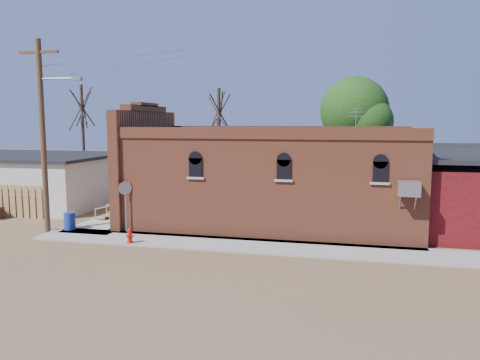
% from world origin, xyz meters
% --- Properties ---
extents(ground, '(120.00, 120.00, 0.00)m').
position_xyz_m(ground, '(0.00, 0.00, 0.00)').
color(ground, brown).
rests_on(ground, ground).
extents(sidewalk_south, '(19.00, 2.20, 0.08)m').
position_xyz_m(sidewalk_south, '(1.50, 0.90, 0.04)').
color(sidewalk_south, '#9E9991').
rests_on(sidewalk_south, ground).
extents(sidewalk_west, '(2.60, 10.00, 0.08)m').
position_xyz_m(sidewalk_west, '(-6.30, 6.00, 0.04)').
color(sidewalk_west, '#9E9991').
rests_on(sidewalk_west, ground).
extents(brick_bar, '(16.40, 7.97, 6.30)m').
position_xyz_m(brick_bar, '(1.64, 5.49, 2.34)').
color(brick_bar, '#A24F31').
rests_on(brick_bar, ground).
extents(red_shed, '(5.40, 6.40, 4.30)m').
position_xyz_m(red_shed, '(11.50, 5.50, 2.27)').
color(red_shed, '#550E0E').
rests_on(red_shed, ground).
extents(wood_fence, '(5.20, 0.10, 1.80)m').
position_xyz_m(wood_fence, '(-12.80, 3.80, 0.90)').
color(wood_fence, olive).
rests_on(wood_fence, ground).
extents(utility_pole, '(3.12, 0.26, 9.00)m').
position_xyz_m(utility_pole, '(-8.14, 1.20, 4.77)').
color(utility_pole, '#46301C').
rests_on(utility_pole, ground).
extents(tree_bare_near, '(2.80, 2.80, 7.65)m').
position_xyz_m(tree_bare_near, '(-3.00, 13.00, 5.96)').
color(tree_bare_near, '#4B362B').
rests_on(tree_bare_near, ground).
extents(tree_bare_far, '(2.80, 2.80, 8.16)m').
position_xyz_m(tree_bare_far, '(-14.00, 14.00, 6.36)').
color(tree_bare_far, '#4B362B').
rests_on(tree_bare_far, ground).
extents(tree_leafy, '(4.40, 4.40, 8.15)m').
position_xyz_m(tree_leafy, '(6.00, 13.50, 5.93)').
color(tree_leafy, '#4B362B').
rests_on(tree_leafy, ground).
extents(fire_hydrant, '(0.38, 0.38, 0.65)m').
position_xyz_m(fire_hydrant, '(-3.34, -0.00, 0.40)').
color(fire_hydrant, red).
rests_on(fire_hydrant, sidewalk_south).
extents(stop_sign, '(0.53, 0.48, 2.43)m').
position_xyz_m(stop_sign, '(-4.40, 1.80, 1.94)').
color(stop_sign, gray).
rests_on(stop_sign, sidewalk_south).
extents(trash_barrel, '(0.56, 0.56, 0.82)m').
position_xyz_m(trash_barrel, '(-7.30, 1.65, 0.49)').
color(trash_barrel, navy).
rests_on(trash_barrel, sidewalk_west).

